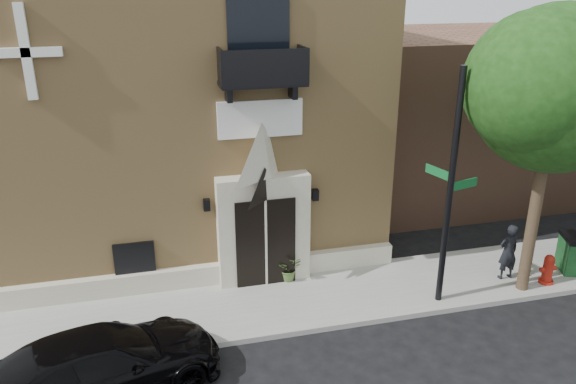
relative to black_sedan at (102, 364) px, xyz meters
name	(u,v)px	position (x,y,z in m)	size (l,w,h in m)	color
ground	(325,332)	(5.29, 0.94, -0.74)	(120.00, 120.00, 0.00)	black
sidewalk	(343,294)	(6.29, 2.44, -0.66)	(42.00, 3.00, 0.15)	gray
church	(174,96)	(2.31, 8.89, 3.90)	(12.20, 11.01, 9.30)	tan
neighbour_building	(530,107)	(17.29, 9.94, 2.46)	(18.00, 8.00, 6.40)	brown
street_tree_left	(560,88)	(11.32, 1.29, 5.13)	(4.97, 4.38, 7.77)	#38281C
black_sedan	(102,364)	(0.00, 0.00, 0.00)	(2.07, 5.09, 1.48)	black
street_sign	(450,190)	(8.71, 1.46, 2.60)	(1.16, 0.98, 6.35)	black
fire_hydrant	(548,269)	(12.15, 1.49, -0.15)	(0.51, 0.40, 0.89)	maroon
planter	(289,268)	(4.98, 3.48, -0.21)	(0.69, 0.59, 0.76)	#4B6930
pedestrian_near	(508,252)	(11.16, 2.03, 0.26)	(0.62, 0.41, 1.70)	black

